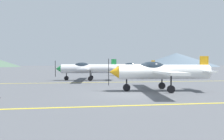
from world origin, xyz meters
name	(u,v)px	position (x,y,z in m)	size (l,w,h in m)	color
ground_plane	(129,93)	(0.00, 0.00, 0.00)	(400.00, 400.00, 0.00)	#54565B
apron_line_near	(147,105)	(0.00, -3.97, 0.01)	(80.00, 0.16, 0.01)	yellow
apron_line_far	(113,82)	(0.00, 7.53, 0.01)	(80.00, 0.16, 0.01)	yellow
airplane_near	(160,71)	(2.33, 0.50, 1.39)	(7.19, 8.26, 2.47)	white
airplane_mid	(87,68)	(-2.70, 10.32, 1.39)	(7.18, 8.26, 2.47)	silver
airplane_far	(133,67)	(4.88, 18.62, 1.39)	(7.22, 8.22, 2.47)	silver
hill_centerleft	(176,60)	(62.99, 124.58, 4.93)	(57.30, 57.30, 9.86)	slate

